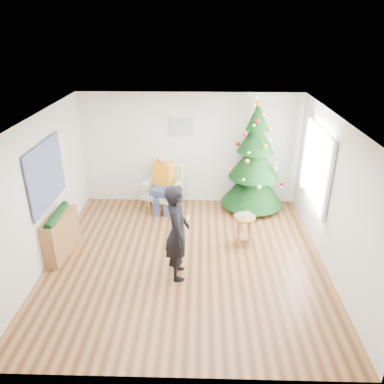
{
  "coord_description": "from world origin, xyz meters",
  "views": [
    {
      "loc": [
        0.28,
        -5.72,
        4.04
      ],
      "look_at": [
        0.1,
        0.6,
        1.1
      ],
      "focal_mm": 35.0,
      "sensor_mm": 36.0,
      "label": 1
    }
  ],
  "objects_px": {
    "armchair": "(164,193)",
    "standing_man": "(177,232)",
    "stool": "(244,230)",
    "christmas_tree": "(254,162)",
    "console": "(60,235)"
  },
  "relations": [
    {
      "from": "stool",
      "to": "armchair",
      "type": "distance_m",
      "value": 2.27
    },
    {
      "from": "armchair",
      "to": "standing_man",
      "type": "relative_size",
      "value": 0.6
    },
    {
      "from": "christmas_tree",
      "to": "stool",
      "type": "relative_size",
      "value": 4.07
    },
    {
      "from": "armchair",
      "to": "standing_man",
      "type": "xyz_separation_m",
      "value": [
        0.47,
        -2.5,
        0.47
      ]
    },
    {
      "from": "armchair",
      "to": "console",
      "type": "height_order",
      "value": "armchair"
    },
    {
      "from": "standing_man",
      "to": "christmas_tree",
      "type": "bearing_deg",
      "value": -39.25
    },
    {
      "from": "christmas_tree",
      "to": "stool",
      "type": "distance_m",
      "value": 1.83
    },
    {
      "from": "christmas_tree",
      "to": "standing_man",
      "type": "distance_m",
      "value": 3.04
    },
    {
      "from": "stool",
      "to": "console",
      "type": "relative_size",
      "value": 0.62
    },
    {
      "from": "christmas_tree",
      "to": "stool",
      "type": "height_order",
      "value": "christmas_tree"
    },
    {
      "from": "armchair",
      "to": "console",
      "type": "bearing_deg",
      "value": -110.48
    },
    {
      "from": "standing_man",
      "to": "stool",
      "type": "bearing_deg",
      "value": -59.05
    },
    {
      "from": "standing_man",
      "to": "console",
      "type": "xyz_separation_m",
      "value": [
        -2.21,
        0.58,
        -0.45
      ]
    },
    {
      "from": "christmas_tree",
      "to": "armchair",
      "type": "height_order",
      "value": "christmas_tree"
    },
    {
      "from": "stool",
      "to": "standing_man",
      "type": "bearing_deg",
      "value": -140.89
    }
  ]
}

